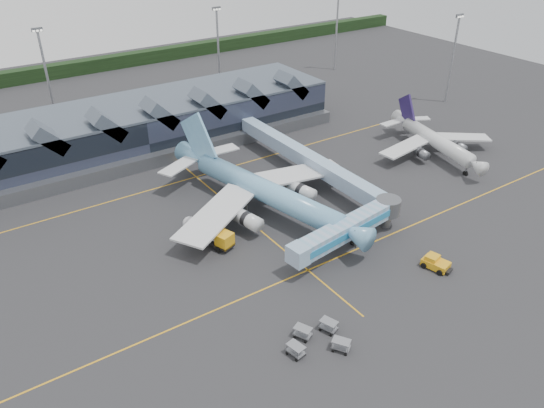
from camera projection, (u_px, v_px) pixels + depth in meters
ground at (277, 244)px, 83.57m from camera, size 260.00×260.00×0.00m
taxi_stripes at (244, 217)px, 90.72m from camera, size 120.00×60.00×0.01m
tree_line_far at (73, 68)px, 161.27m from camera, size 260.00×4.00×4.00m
terminal at (132, 128)px, 112.54m from camera, size 90.00×22.25×12.52m
light_masts at (204, 58)px, 132.34m from camera, size 132.40×42.56×22.45m
main_airliner at (260, 189)px, 90.74m from camera, size 37.57×43.85×14.18m
regional_jet at (434, 140)px, 111.37m from camera, size 26.28×29.14×10.06m
jet_bridge at (354, 226)px, 81.62m from camera, size 23.55×6.26×5.25m
fuel_truck at (207, 232)px, 83.36m from camera, size 5.25×9.47×3.21m
pushback_tug at (435, 263)px, 77.96m from camera, size 3.51×4.67×1.90m
baggage_carts at (317, 338)px, 64.82m from camera, size 7.76×6.85×1.51m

